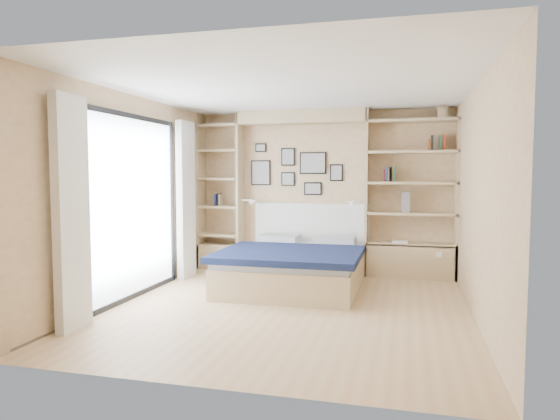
# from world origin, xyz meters

# --- Properties ---
(ground) EXTENTS (4.50, 4.50, 0.00)m
(ground) POSITION_xyz_m (0.00, 0.00, 0.00)
(ground) COLOR tan
(ground) RESTS_ON ground
(room_shell) EXTENTS (4.50, 4.50, 4.50)m
(room_shell) POSITION_xyz_m (-0.39, 1.52, 1.08)
(room_shell) COLOR #DDBA8C
(room_shell) RESTS_ON ground
(bed) EXTENTS (1.83, 2.27, 1.07)m
(bed) POSITION_xyz_m (-0.17, 1.10, 0.29)
(bed) COLOR tan
(bed) RESTS_ON ground
(photo_gallery) EXTENTS (1.48, 0.02, 0.82)m
(photo_gallery) POSITION_xyz_m (-0.45, 2.22, 1.60)
(photo_gallery) COLOR black
(photo_gallery) RESTS_ON ground
(reading_lamps) EXTENTS (1.92, 0.12, 0.15)m
(reading_lamps) POSITION_xyz_m (-0.30, 2.00, 1.10)
(reading_lamps) COLOR silver
(reading_lamps) RESTS_ON ground
(shelf_decor) EXTENTS (3.57, 0.23, 2.03)m
(shelf_decor) POSITION_xyz_m (1.08, 2.07, 1.67)
(shelf_decor) COLOR #A51E1E
(shelf_decor) RESTS_ON ground
(deck) EXTENTS (3.20, 4.00, 0.05)m
(deck) POSITION_xyz_m (-3.60, 0.00, 0.00)
(deck) COLOR #665A4B
(deck) RESTS_ON ground
(deck_chair) EXTENTS (0.64, 0.92, 0.86)m
(deck_chair) POSITION_xyz_m (-3.57, -0.12, 0.41)
(deck_chair) COLOR tan
(deck_chair) RESTS_ON ground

